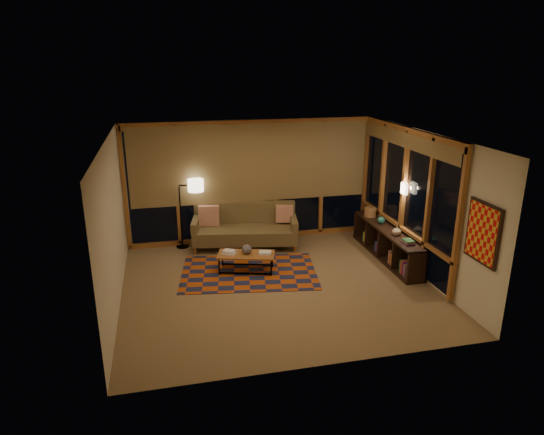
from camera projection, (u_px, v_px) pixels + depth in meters
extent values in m
cube|color=#A18859|center=(277.00, 285.00, 8.83)|extent=(5.50, 5.00, 0.01)
cube|color=white|center=(278.00, 137.00, 7.99)|extent=(5.50, 5.00, 0.01)
cube|color=beige|center=(251.00, 181.00, 10.72)|extent=(5.50, 0.01, 2.70)
cube|color=beige|center=(324.00, 274.00, 6.10)|extent=(5.50, 0.01, 2.70)
cube|color=beige|center=(112.00, 227.00, 7.82)|extent=(0.01, 5.00, 2.70)
cube|color=beige|center=(421.00, 205.00, 9.00)|extent=(0.01, 5.00, 2.70)
cube|color=#B04711|center=(249.00, 272.00, 9.35)|extent=(2.81, 2.09, 0.01)
sphere|color=black|center=(247.00, 249.00, 9.28)|extent=(0.22, 0.22, 0.19)
cylinder|color=#9F6D4A|center=(370.00, 212.00, 10.59)|extent=(0.29, 0.29, 0.19)
sphere|color=#23756A|center=(381.00, 220.00, 10.12)|extent=(0.17, 0.17, 0.15)
imported|color=#C3B192|center=(397.00, 231.00, 9.47)|extent=(0.18, 0.18, 0.19)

